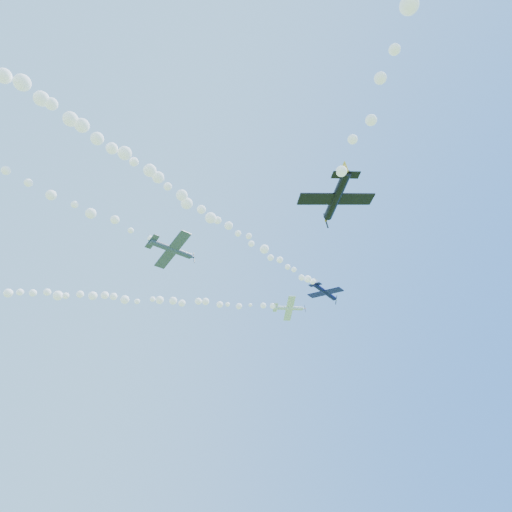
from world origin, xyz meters
name	(u,v)px	position (x,y,z in m)	size (l,w,h in m)	color
plane_white	(289,308)	(26.40, 13.73, 53.69)	(7.18, 7.54, 1.98)	silver
smoke_trail_white	(92,297)	(-12.12, 27.73, 53.38)	(73.13, 28.28, 3.05)	white
plane_navy	(325,292)	(30.13, 5.52, 53.73)	(7.76, 8.05, 2.74)	#0D0E3B
smoke_trail_navy	(158,179)	(-8.74, -7.81, 53.53)	(73.45, 27.08, 3.06)	white
plane_grey	(172,249)	(-3.99, -3.79, 44.24)	(7.91, 8.33, 2.29)	#3B4057
plane_black	(336,198)	(5.50, -30.06, 33.52)	(7.62, 7.27, 2.15)	black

